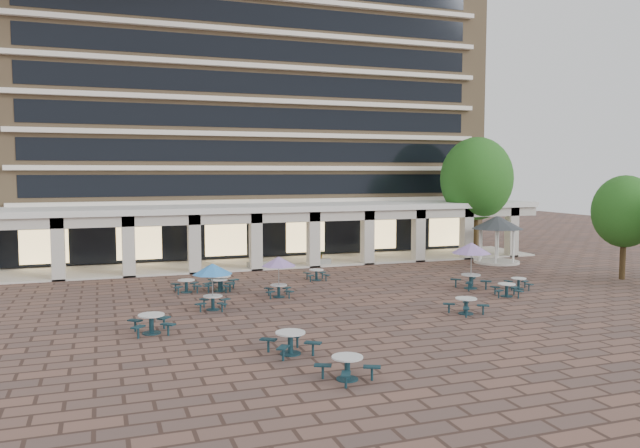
# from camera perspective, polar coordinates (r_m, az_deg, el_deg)

# --- Properties ---
(ground) EXTENTS (120.00, 120.00, 0.00)m
(ground) POSITION_cam_1_polar(r_m,az_deg,el_deg) (32.68, 2.91, -7.25)
(ground) COLOR brown
(ground) RESTS_ON ground
(apartment_building) EXTENTS (40.00, 15.50, 25.20)m
(apartment_building) POSITION_cam_1_polar(r_m,az_deg,el_deg) (56.65, -7.02, 10.63)
(apartment_building) COLOR #9A7C57
(apartment_building) RESTS_ON ground
(retail_arcade) EXTENTS (42.00, 6.60, 4.40)m
(retail_arcade) POSITION_cam_1_polar(r_m,az_deg,el_deg) (46.15, -4.06, 0.04)
(retail_arcade) COLOR white
(retail_arcade) RESTS_ON ground
(picnic_table_0) EXTENTS (1.92, 1.92, 0.83)m
(picnic_table_0) POSITION_cam_1_polar(r_m,az_deg,el_deg) (27.55, -15.16, -8.65)
(picnic_table_0) COLOR #133039
(picnic_table_0) RESTS_ON ground
(picnic_table_1) EXTENTS (2.11, 2.11, 0.78)m
(picnic_table_1) POSITION_cam_1_polar(r_m,az_deg,el_deg) (21.00, 2.51, -12.82)
(picnic_table_1) COLOR #133039
(picnic_table_1) RESTS_ON ground
(picnic_table_2) EXTENTS (1.99, 1.99, 0.77)m
(picnic_table_2) POSITION_cam_1_polar(r_m,az_deg,el_deg) (30.99, 13.21, -7.17)
(picnic_table_2) COLOR #133039
(picnic_table_2) RESTS_ON ground
(picnic_table_3) EXTENTS (1.95, 1.95, 0.71)m
(picnic_table_3) POSITION_cam_1_polar(r_m,az_deg,el_deg) (35.79, 16.69, -5.70)
(picnic_table_3) COLOR #133039
(picnic_table_3) RESTS_ON ground
(picnic_table_4) EXTENTS (2.00, 2.00, 2.30)m
(picnic_table_4) POSITION_cam_1_polar(r_m,az_deg,el_deg) (31.22, -9.81, -4.23)
(picnic_table_4) COLOR #133039
(picnic_table_4) RESTS_ON ground
(picnic_table_5) EXTENTS (2.14, 2.14, 0.85)m
(picnic_table_5) POSITION_cam_1_polar(r_m,az_deg,el_deg) (23.76, -2.72, -10.62)
(picnic_table_5) COLOR #133039
(picnic_table_5) RESTS_ON ground
(picnic_table_6) EXTENTS (1.92, 1.92, 2.21)m
(picnic_table_6) POSITION_cam_1_polar(r_m,az_deg,el_deg) (33.96, -3.80, -3.57)
(picnic_table_6) COLOR #133039
(picnic_table_6) RESTS_ON ground
(picnic_table_7) EXTENTS (1.80, 1.80, 0.66)m
(picnic_table_7) POSITION_cam_1_polar(r_m,az_deg,el_deg) (38.20, 17.70, -5.12)
(picnic_table_7) COLOR #133039
(picnic_table_7) RESTS_ON ground
(picnic_table_8) EXTENTS (1.64, 1.64, 0.72)m
(picnic_table_8) POSITION_cam_1_polar(r_m,az_deg,el_deg) (36.26, -12.13, -5.46)
(picnic_table_8) COLOR #133039
(picnic_table_8) RESTS_ON ground
(picnic_table_9) EXTENTS (2.26, 2.26, 0.83)m
(picnic_table_9) POSITION_cam_1_polar(r_m,az_deg,el_deg) (36.63, -9.03, -5.20)
(picnic_table_9) COLOR #133039
(picnic_table_9) RESTS_ON ground
(picnic_table_10) EXTENTS (1.65, 1.65, 0.68)m
(picnic_table_10) POSITION_cam_1_polar(r_m,az_deg,el_deg) (39.35, -0.33, -4.57)
(picnic_table_10) COLOR #133039
(picnic_table_10) RESTS_ON ground
(picnic_table_11) EXTENTS (2.33, 2.33, 2.69)m
(picnic_table_11) POSITION_cam_1_polar(r_m,az_deg,el_deg) (37.37, 13.68, -2.30)
(picnic_table_11) COLOR #133039
(picnic_table_11) RESTS_ON ground
(picnic_table_12) EXTENTS (1.91, 1.91, 0.69)m
(picnic_table_12) POSITION_cam_1_polar(r_m,az_deg,el_deg) (36.23, -9.19, -5.44)
(picnic_table_12) COLOR #133039
(picnic_table_12) RESTS_ON ground
(gazebo) EXTENTS (3.78, 3.78, 3.51)m
(gazebo) POSITION_cam_1_polar(r_m,az_deg,el_deg) (48.34, 15.90, -0.33)
(gazebo) COLOR beige
(gazebo) RESTS_ON ground
(tree_east_a) EXTENTS (3.97, 3.97, 6.61)m
(tree_east_a) POSITION_cam_1_polar(r_m,az_deg,el_deg) (43.75, 26.08, 1.03)
(tree_east_a) COLOR #46341C
(tree_east_a) RESTS_ON ground
(tree_east_c) EXTENTS (5.75, 5.75, 9.58)m
(tree_east_c) POSITION_cam_1_polar(r_m,az_deg,el_deg) (51.36, 14.13, 4.04)
(tree_east_c) COLOR #46341C
(tree_east_c) RESTS_ON ground
(planter_left) EXTENTS (1.50, 0.69, 1.16)m
(planter_left) POSITION_cam_1_polar(r_m,az_deg,el_deg) (44.16, -5.69, -3.54)
(planter_left) COLOR #969791
(planter_left) RESTS_ON ground
(planter_right) EXTENTS (1.50, 0.60, 1.14)m
(planter_right) POSITION_cam_1_polar(r_m,az_deg,el_deg) (45.47, 0.02, -3.29)
(planter_right) COLOR #969791
(planter_right) RESTS_ON ground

